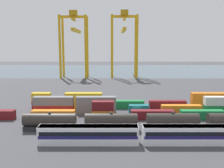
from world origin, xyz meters
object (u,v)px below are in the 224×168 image
shipping_container_2 (103,115)px  passenger_train (140,134)px  gantry_crane_central (124,37)px  freight_tank_row (141,121)px  shipping_container_4 (152,115)px  gantry_crane_west (74,37)px  shipping_container_7 (53,109)px  shipping_container_20 (83,104)px  shipping_container_24 (209,104)px  shipping_container_5 (202,115)px

shipping_container_2 → passenger_train: bearing=-64.7°
passenger_train → gantry_crane_central: 120.55m
freight_tank_row → shipping_container_4: bearing=66.2°
shipping_container_2 → gantry_crane_west: (-21.94, 99.43, 24.72)m
shipping_container_2 → shipping_container_7: 16.58m
shipping_container_20 → passenger_train: bearing=-63.4°
shipping_container_24 → gantry_crane_west: bearing=123.2°
freight_tank_row → gantry_crane_central: size_ratio=1.36×
freight_tank_row → shipping_container_20: (-16.70, 21.93, -0.88)m
passenger_train → shipping_container_2: (-8.56, 18.10, -0.84)m
shipping_container_20 → shipping_container_5: bearing=-20.0°
shipping_container_20 → freight_tank_row: bearing=-52.7°
gantry_crane_central → freight_tank_row: bearing=-90.3°
shipping_container_20 → gantry_crane_west: bearing=99.9°
freight_tank_row → gantry_crane_central: bearing=89.7°
freight_tank_row → gantry_crane_west: gantry_crane_west is taller
shipping_container_4 → shipping_container_24: size_ratio=1.00×
shipping_container_7 → gantry_crane_west: gantry_crane_west is taller
shipping_container_4 → freight_tank_row: bearing=-113.8°
shipping_container_20 → shipping_container_24: (41.63, 0.00, 0.00)m
shipping_container_2 → shipping_container_5: size_ratio=0.50×
freight_tank_row → passenger_train: bearing=-98.5°
shipping_container_4 → shipping_container_7: bearing=167.8°
shipping_container_2 → shipping_container_5: 27.93m
shipping_container_4 → shipping_container_7: same height
gantry_crane_west → gantry_crane_central: 32.35m
shipping_container_5 → gantry_crane_central: 104.55m
passenger_train → shipping_container_5: size_ratio=3.55×
freight_tank_row → shipping_container_20: freight_tank_row is taller
shipping_container_7 → shipping_container_20: size_ratio=1.00×
freight_tank_row → shipping_container_7: 29.65m
shipping_container_24 → gantry_crane_central: gantry_crane_central is taller
shipping_container_4 → gantry_crane_central: 103.14m
shipping_container_24 → gantry_crane_west: 106.58m
shipping_container_4 → shipping_container_20: 24.34m
shipping_container_4 → shipping_container_24: 24.38m
shipping_container_7 → shipping_container_2: bearing=-22.4°
shipping_container_5 → passenger_train: bearing=-136.9°
shipping_container_24 → gantry_crane_central: 94.06m
shipping_container_5 → shipping_container_7: size_ratio=1.00×
shipping_container_24 → shipping_container_7: bearing=-172.8°
freight_tank_row → shipping_container_2: size_ratio=9.59×
freight_tank_row → gantry_crane_west: 115.74m
gantry_crane_west → gantry_crane_central: gantry_crane_central is taller
shipping_container_24 → gantry_crane_central: (-24.40, 87.35, 24.93)m
shipping_container_7 → gantry_crane_west: bearing=94.1°
shipping_container_2 → shipping_container_4: (13.96, 0.00, 0.00)m
freight_tank_row → shipping_container_20: 27.58m
shipping_container_2 → gantry_crane_west: bearing=102.4°
shipping_container_2 → shipping_container_20: size_ratio=0.50×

